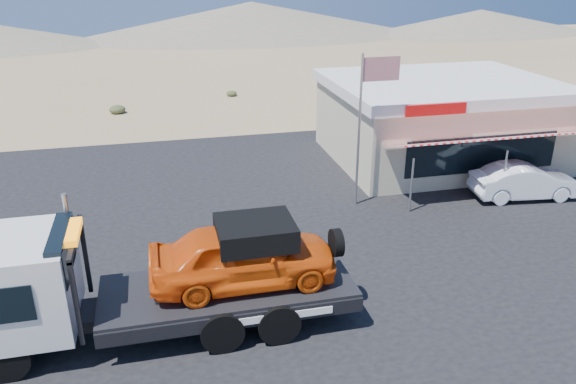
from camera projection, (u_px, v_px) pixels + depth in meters
name	position (u px, v px, depth m)	size (l,w,h in m)	color
ground	(263.00, 274.00, 17.69)	(120.00, 120.00, 0.00)	#8B724F
asphalt_lot	(300.00, 227.00, 20.81)	(32.00, 24.00, 0.02)	black
tow_truck	(158.00, 274.00, 14.41)	(9.62, 2.85, 3.22)	black
white_sedan	(525.00, 181.00, 23.07)	(1.52, 4.35, 1.43)	white
jerky_store	(439.00, 119.00, 27.24)	(10.40, 9.97, 3.90)	#C5B895
flagpole	(366.00, 113.00, 21.34)	(1.55, 0.10, 6.00)	#99999E
distant_hills	(86.00, 27.00, 64.33)	(126.00, 48.00, 4.20)	#726B59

